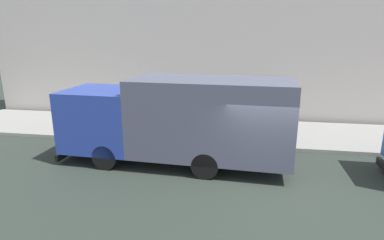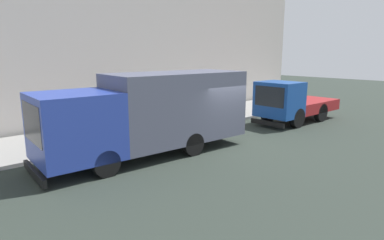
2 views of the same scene
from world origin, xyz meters
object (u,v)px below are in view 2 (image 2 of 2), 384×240
Objects in this scene: pedestrian_third at (108,119)px; street_sign_post at (120,109)px; traffic_cone_orange at (52,141)px; pedestrian_walking at (105,118)px; pedestrian_standing at (131,104)px; small_flatbed_truck at (291,103)px; large_utility_truck at (152,112)px.

street_sign_post is at bearing 164.99° from pedestrian_third.
traffic_cone_orange is 2.94m from street_sign_post.
pedestrian_third is 0.78m from street_sign_post.
pedestrian_standing reaches higher than pedestrian_walking.
street_sign_post is at bearing -156.04° from pedestrian_standing.
traffic_cone_orange is at bearing 79.82° from street_sign_post.
small_flatbed_truck is 3.34× the size of pedestrian_walking.
pedestrian_standing reaches higher than pedestrian_third.
pedestrian_third is at bearing 72.85° from small_flatbed_truck.
large_utility_truck is 9.03m from small_flatbed_truck.
pedestrian_standing is at bearing -61.18° from traffic_cone_orange.
street_sign_post is at bearing 75.65° from small_flatbed_truck.
traffic_cone_orange is at bearing 50.13° from large_utility_truck.
pedestrian_third is 2.51m from traffic_cone_orange.
traffic_cone_orange is (-2.90, 5.27, -0.56)m from pedestrian_standing.
pedestrian_standing is at bearing -85.37° from pedestrian_third.
small_flatbed_truck is at bearing -89.24° from large_utility_truck.
small_flatbed_truck is at bearing 122.76° from pedestrian_walking.
pedestrian_third is at bearing 25.29° from street_sign_post.
large_utility_truck is 6.07m from pedestrian_standing.
pedestrian_third is (-2.82, 2.82, -0.01)m from pedestrian_standing.
pedestrian_third is (2.71, 0.39, -0.62)m from large_utility_truck.
pedestrian_walking is 0.22m from pedestrian_third.
pedestrian_walking is at bearing -82.91° from traffic_cone_orange.
large_utility_truck reaches higher than pedestrian_standing.
large_utility_truck reaches higher than street_sign_post.
street_sign_post reaches higher than pedestrian_walking.
large_utility_truck is 11.64× the size of traffic_cone_orange.
large_utility_truck is at bearing -142.86° from pedestrian_standing.
small_flatbed_truck is at bearing -70.74° from pedestrian_standing.
pedestrian_walking is 2.49m from traffic_cone_orange.
pedestrian_walking is at bearing 21.68° from street_sign_post.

